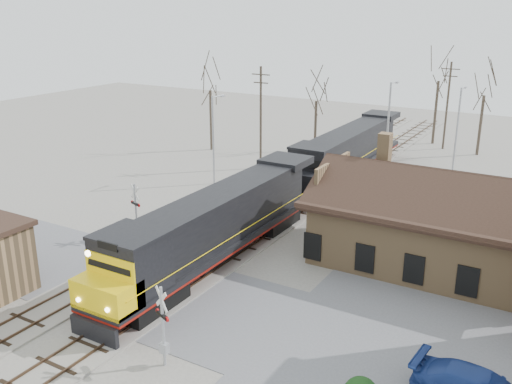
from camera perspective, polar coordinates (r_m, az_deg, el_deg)
ground at (r=33.79m, az=-8.96°, el=-10.20°), size 140.00×140.00×0.00m
road at (r=33.78m, az=-8.96°, el=-10.18°), size 60.00×9.00×0.03m
parking_lot at (r=31.07m, az=24.25°, el=-14.42°), size 22.00×26.00×0.03m
track_main at (r=45.21m, az=3.09°, el=-2.40°), size 3.40×90.00×0.24m
track_siding at (r=47.31m, az=-1.74°, el=-1.43°), size 3.40×90.00×0.24m
depot at (r=37.92m, az=17.28°, el=-3.58°), size 15.20×9.31×7.90m
locomotive_lead at (r=36.11m, az=-4.42°, el=-3.61°), size 3.28×21.96×4.88m
locomotive_trailing at (r=54.92m, az=8.94°, el=3.86°), size 3.28×21.96×4.62m
crossbuck_near at (r=27.00m, az=-9.27°, el=-13.39°), size 1.09×0.52×4.04m
crossbuck_far at (r=41.09m, az=-11.89°, el=-2.14°), size 1.15×0.44×4.14m
streetlight_a at (r=52.58m, az=-4.21°, el=5.70°), size 0.25×2.04×8.19m
streetlight_b at (r=50.44m, az=13.05°, el=5.72°), size 0.25×2.04×9.83m
streetlight_c at (r=57.61m, az=19.50°, el=6.07°), size 0.25×2.04×8.69m
utility_pole_a at (r=57.43m, az=0.48°, el=7.58°), size 2.00×0.24×10.30m
utility_pole_b at (r=69.21m, az=18.58°, el=8.32°), size 2.00×0.24×9.96m
tree_a at (r=65.12m, az=-4.62°, el=11.07°), size 4.55×4.55×11.16m
tree_b at (r=65.35m, az=6.07°, el=9.81°), size 3.76×3.76×9.21m
tree_c at (r=71.18m, az=17.88°, el=11.50°), size 5.00×5.00×12.24m
tree_d at (r=67.26m, az=21.96°, el=9.86°), size 4.42×4.42×10.83m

